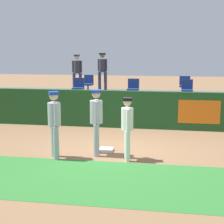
% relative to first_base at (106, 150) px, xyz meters
% --- Properties ---
extents(ground_plane, '(60.00, 60.00, 0.00)m').
position_rel_first_base_xyz_m(ground_plane, '(0.23, -0.02, -0.04)').
color(ground_plane, '#846042').
extents(grass_foreground_strip, '(18.00, 2.80, 0.01)m').
position_rel_first_base_xyz_m(grass_foreground_strip, '(0.23, -2.39, -0.04)').
color(grass_foreground_strip, '#2D722D').
rests_on(grass_foreground_strip, ground_plane).
extents(first_base, '(0.40, 0.40, 0.08)m').
position_rel_first_base_xyz_m(first_base, '(0.00, 0.00, 0.00)').
color(first_base, white).
rests_on(first_base, ground_plane).
extents(player_fielder_home, '(0.38, 0.56, 1.70)m').
position_rel_first_base_xyz_m(player_fielder_home, '(0.71, -0.71, 0.94)').
color(player_fielder_home, white).
rests_on(player_fielder_home, ground_plane).
extents(player_runner_visitor, '(0.48, 0.48, 1.85)m').
position_rel_first_base_xyz_m(player_runner_visitor, '(-1.27, -0.89, 1.03)').
color(player_runner_visitor, '#9EA3AD').
rests_on(player_runner_visitor, ground_plane).
extents(player_coach_visitor, '(0.42, 0.51, 1.86)m').
position_rel_first_base_xyz_m(player_coach_visitor, '(-0.21, -0.38, 1.04)').
color(player_coach_visitor, '#9EA3AD').
rests_on(player_coach_visitor, ground_plane).
extents(field_wall, '(18.00, 0.26, 1.42)m').
position_rel_first_base_xyz_m(field_wall, '(0.25, 3.29, 0.67)').
color(field_wall, '#19471E').
rests_on(field_wall, ground_plane).
extents(bleacher_platform, '(18.00, 4.80, 0.91)m').
position_rel_first_base_xyz_m(bleacher_platform, '(0.23, 5.86, 0.42)').
color(bleacher_platform, '#59595E').
rests_on(bleacher_platform, ground_plane).
extents(seat_front_left, '(0.44, 0.44, 0.84)m').
position_rel_first_base_xyz_m(seat_front_left, '(-2.09, 4.73, 1.34)').
color(seat_front_left, '#4C4C51').
rests_on(seat_front_left, bleacher_platform).
extents(seat_back_left, '(0.45, 0.44, 0.84)m').
position_rel_first_base_xyz_m(seat_back_left, '(-2.09, 6.53, 1.34)').
color(seat_back_left, '#4C4C51').
rests_on(seat_back_left, bleacher_platform).
extents(seat_front_right, '(0.45, 0.44, 0.84)m').
position_rel_first_base_xyz_m(seat_front_right, '(2.44, 4.73, 1.34)').
color(seat_front_right, '#4C4C51').
rests_on(seat_front_right, bleacher_platform).
extents(seat_front_center, '(0.47, 0.44, 0.84)m').
position_rel_first_base_xyz_m(seat_front_center, '(0.25, 4.73, 1.34)').
color(seat_front_center, '#4C4C51').
rests_on(seat_front_center, bleacher_platform).
extents(seat_back_right, '(0.48, 0.44, 0.84)m').
position_rel_first_base_xyz_m(seat_back_right, '(2.39, 6.53, 1.35)').
color(seat_back_right, '#4C4C51').
rests_on(seat_back_right, bleacher_platform).
extents(spectator_hooded, '(0.50, 0.43, 1.85)m').
position_rel_first_base_xyz_m(spectator_hooded, '(-1.63, 7.66, 1.95)').
color(spectator_hooded, '#33384C').
rests_on(spectator_hooded, bleacher_platform).
extents(spectator_capped, '(0.50, 0.36, 1.78)m').
position_rel_first_base_xyz_m(spectator_capped, '(-2.79, 7.12, 1.90)').
color(spectator_capped, '#33384C').
rests_on(spectator_capped, bleacher_platform).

